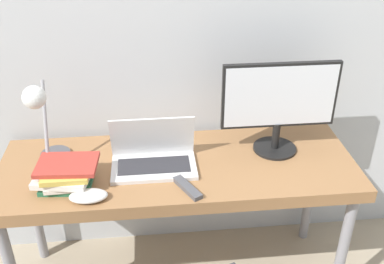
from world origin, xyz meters
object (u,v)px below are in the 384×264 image
Objects in this scene: monitor at (279,102)px; book_stack at (65,175)px; laptop at (153,157)px; game_controller at (88,196)px; desk_lamp at (41,115)px.

book_stack is at bearing -168.28° from monitor.
monitor reaches higher than book_stack.
laptop is at bearing 17.32° from book_stack.
laptop is 0.35m from game_controller.
game_controller is (-0.85, -0.30, -0.23)m from monitor.
laptop is 0.71× the size of monitor.
monitor is 0.93m from game_controller.
desk_lamp is (-1.03, -0.07, 0.03)m from monitor.
desk_lamp is 0.27m from book_stack.
laptop is 2.42× the size of game_controller.
desk_lamp is 2.78× the size of game_controller.
game_controller is (-0.27, -0.22, -0.03)m from laptop.
book_stack is at bearing 133.84° from game_controller.
desk_lamp reaches higher than game_controller.
monitor is 1.04m from desk_lamp.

